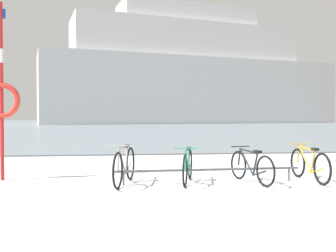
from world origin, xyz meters
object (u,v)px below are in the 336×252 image
at_px(bicycle_1, 188,166).
at_px(rescue_post, 2,96).
at_px(bicycle_2, 251,167).
at_px(bicycle_3, 309,165).
at_px(ferry_ship, 191,75).
at_px(bicycle_0, 124,166).

height_order(bicycle_1, rescue_post, rescue_post).
relative_size(bicycle_1, bicycle_2, 0.97).
xyz_separation_m(bicycle_3, rescue_post, (-6.58, 0.88, 1.47)).
bearing_deg(rescue_post, ferry_ship, 76.31).
xyz_separation_m(bicycle_0, rescue_post, (-2.64, 0.82, 1.44)).
xyz_separation_m(rescue_post, ferry_ship, (15.33, 62.93, 7.16)).
bearing_deg(bicycle_2, rescue_post, 169.73).
distance_m(bicycle_0, ferry_ship, 65.56).
relative_size(bicycle_2, bicycle_3, 0.94).
relative_size(bicycle_3, rescue_post, 0.44).
distance_m(bicycle_1, rescue_post, 4.29).
relative_size(bicycle_0, rescue_post, 0.46).
distance_m(bicycle_1, bicycle_3, 2.64).
bearing_deg(bicycle_3, bicycle_1, 179.31).
xyz_separation_m(bicycle_0, ferry_ship, (12.69, 63.75, 8.60)).
relative_size(bicycle_1, rescue_post, 0.41).
relative_size(bicycle_1, bicycle_3, 0.92).
bearing_deg(bicycle_2, bicycle_0, 176.96).
height_order(bicycle_3, ferry_ship, ferry_ship).
distance_m(bicycle_1, bicycle_2, 1.33).
relative_size(bicycle_0, bicycle_3, 1.03).
bearing_deg(ferry_ship, bicycle_3, -97.81).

